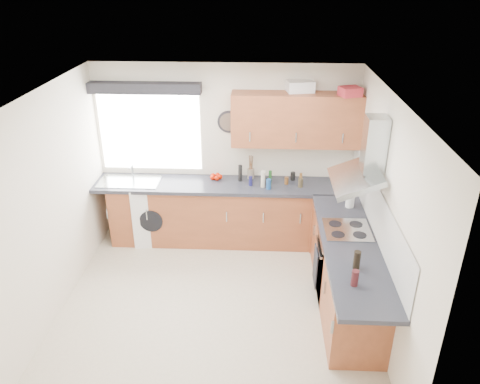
# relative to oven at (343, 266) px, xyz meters

# --- Properties ---
(ground_plane) EXTENTS (3.60, 3.60, 0.00)m
(ground_plane) POSITION_rel_oven_xyz_m (-1.50, -0.30, -0.42)
(ground_plane) COLOR beige
(ceiling) EXTENTS (3.60, 3.60, 0.02)m
(ceiling) POSITION_rel_oven_xyz_m (-1.50, -0.30, 2.08)
(ceiling) COLOR white
(ceiling) RESTS_ON wall_back
(wall_back) EXTENTS (3.60, 0.02, 2.50)m
(wall_back) POSITION_rel_oven_xyz_m (-1.50, 1.50, 0.82)
(wall_back) COLOR silver
(wall_back) RESTS_ON ground_plane
(wall_front) EXTENTS (3.60, 0.02, 2.50)m
(wall_front) POSITION_rel_oven_xyz_m (-1.50, -2.10, 0.82)
(wall_front) COLOR silver
(wall_front) RESTS_ON ground_plane
(wall_left) EXTENTS (0.02, 3.60, 2.50)m
(wall_left) POSITION_rel_oven_xyz_m (-3.30, -0.30, 0.82)
(wall_left) COLOR silver
(wall_left) RESTS_ON ground_plane
(wall_right) EXTENTS (0.02, 3.60, 2.50)m
(wall_right) POSITION_rel_oven_xyz_m (0.30, -0.30, 0.82)
(wall_right) COLOR silver
(wall_right) RESTS_ON ground_plane
(window) EXTENTS (1.40, 0.02, 1.10)m
(window) POSITION_rel_oven_xyz_m (-2.55, 1.49, 1.12)
(window) COLOR white
(window) RESTS_ON wall_back
(window_blind) EXTENTS (1.50, 0.18, 0.14)m
(window_blind) POSITION_rel_oven_xyz_m (-2.55, 1.40, 1.76)
(window_blind) COLOR black
(window_blind) RESTS_ON wall_back
(splashback) EXTENTS (0.01, 3.00, 0.54)m
(splashback) POSITION_rel_oven_xyz_m (0.29, 0.00, 0.75)
(splashback) COLOR white
(splashback) RESTS_ON wall_right
(base_cab_back) EXTENTS (3.00, 0.58, 0.86)m
(base_cab_back) POSITION_rel_oven_xyz_m (-1.60, 1.21, 0.01)
(base_cab_back) COLOR brown
(base_cab_back) RESTS_ON ground_plane
(base_cab_corner) EXTENTS (0.60, 0.60, 0.86)m
(base_cab_corner) POSITION_rel_oven_xyz_m (0.00, 1.20, 0.01)
(base_cab_corner) COLOR brown
(base_cab_corner) RESTS_ON ground_plane
(base_cab_right) EXTENTS (0.58, 2.10, 0.86)m
(base_cab_right) POSITION_rel_oven_xyz_m (0.01, -0.15, 0.01)
(base_cab_right) COLOR brown
(base_cab_right) RESTS_ON ground_plane
(worktop_back) EXTENTS (3.60, 0.62, 0.05)m
(worktop_back) POSITION_rel_oven_xyz_m (-1.50, 1.20, 0.46)
(worktop_back) COLOR #22242C
(worktop_back) RESTS_ON base_cab_back
(worktop_right) EXTENTS (0.62, 2.42, 0.05)m
(worktop_right) POSITION_rel_oven_xyz_m (0.00, -0.30, 0.46)
(worktop_right) COLOR #22242C
(worktop_right) RESTS_ON base_cab_right
(sink) EXTENTS (0.84, 0.46, 0.10)m
(sink) POSITION_rel_oven_xyz_m (-2.83, 1.20, 0.52)
(sink) COLOR #A2ACB3
(sink) RESTS_ON worktop_back
(oven) EXTENTS (0.56, 0.58, 0.85)m
(oven) POSITION_rel_oven_xyz_m (0.00, 0.00, 0.00)
(oven) COLOR black
(oven) RESTS_ON ground_plane
(hob_plate) EXTENTS (0.52, 0.52, 0.01)m
(hob_plate) POSITION_rel_oven_xyz_m (0.00, 0.00, 0.49)
(hob_plate) COLOR #A2ACB3
(hob_plate) RESTS_ON worktop_right
(extractor_hood) EXTENTS (0.52, 0.78, 0.66)m
(extractor_hood) POSITION_rel_oven_xyz_m (0.10, -0.00, 1.34)
(extractor_hood) COLOR #A2ACB3
(extractor_hood) RESTS_ON wall_right
(upper_cabinets) EXTENTS (1.70, 0.35, 0.70)m
(upper_cabinets) POSITION_rel_oven_xyz_m (-0.55, 1.32, 1.38)
(upper_cabinets) COLOR brown
(upper_cabinets) RESTS_ON wall_back
(washing_machine) EXTENTS (0.68, 0.67, 0.89)m
(washing_machine) POSITION_rel_oven_xyz_m (-2.50, 1.22, 0.02)
(washing_machine) COLOR white
(washing_machine) RESTS_ON ground_plane
(wall_clock) EXTENTS (0.31, 0.04, 0.31)m
(wall_clock) POSITION_rel_oven_xyz_m (-1.45, 1.48, 1.28)
(wall_clock) COLOR black
(wall_clock) RESTS_ON wall_back
(casserole) EXTENTS (0.38, 0.31, 0.14)m
(casserole) POSITION_rel_oven_xyz_m (-0.51, 1.42, 1.80)
(casserole) COLOR white
(casserole) RESTS_ON upper_cabinets
(storage_box) EXTENTS (0.31, 0.28, 0.12)m
(storage_box) POSITION_rel_oven_xyz_m (0.10, 1.22, 1.78)
(storage_box) COLOR #B72934
(storage_box) RESTS_ON upper_cabinets
(utensil_pot) EXTENTS (0.11, 0.11, 0.14)m
(utensil_pot) POSITION_rel_oven_xyz_m (-1.14, 1.40, 0.56)
(utensil_pot) COLOR #796B5C
(utensil_pot) RESTS_ON worktop_back
(kitchen_roll) EXTENTS (0.12, 0.12, 0.23)m
(kitchen_roll) POSITION_rel_oven_xyz_m (0.12, 0.59, 0.60)
(kitchen_roll) COLOR white
(kitchen_roll) RESTS_ON worktop_right
(tomato_cluster) EXTENTS (0.19, 0.19, 0.07)m
(tomato_cluster) POSITION_rel_oven_xyz_m (-1.63, 1.35, 0.52)
(tomato_cluster) COLOR #B91601
(tomato_cluster) RESTS_ON worktop_back
(jar_0) EXTENTS (0.06, 0.06, 0.14)m
(jar_0) POSITION_rel_oven_xyz_m (-0.89, 1.06, 0.56)
(jar_0) COLOR navy
(jar_0) RESTS_ON worktop_back
(jar_1) EXTENTS (0.04, 0.04, 0.20)m
(jar_1) POSITION_rel_oven_xyz_m (-0.87, 1.21, 0.58)
(jar_1) COLOR #19461A
(jar_1) RESTS_ON worktop_back
(jar_2) EXTENTS (0.07, 0.07, 0.12)m
(jar_2) POSITION_rel_oven_xyz_m (-0.55, 1.37, 0.54)
(jar_2) COLOR black
(jar_2) RESTS_ON worktop_back
(jar_3) EXTENTS (0.05, 0.05, 0.11)m
(jar_3) POSITION_rel_oven_xyz_m (-0.64, 1.22, 0.54)
(jar_3) COLOR brown
(jar_3) RESTS_ON worktop_back
(jar_4) EXTENTS (0.06, 0.06, 0.13)m
(jar_4) POSITION_rel_oven_xyz_m (-0.46, 1.14, 0.55)
(jar_4) COLOR #3E3422
(jar_4) RESTS_ON worktop_back
(jar_5) EXTENTS (0.06, 0.06, 0.23)m
(jar_5) POSITION_rel_oven_xyz_m (-1.28, 1.30, 0.60)
(jar_5) COLOR black
(jar_5) RESTS_ON worktop_back
(jar_6) EXTENTS (0.06, 0.06, 0.23)m
(jar_6) POSITION_rel_oven_xyz_m (-0.97, 1.12, 0.60)
(jar_6) COLOR #BDB6A1
(jar_6) RESTS_ON worktop_back
(jar_7) EXTENTS (0.04, 0.04, 0.19)m
(jar_7) POSITION_rel_oven_xyz_m (-0.45, 1.17, 0.58)
(jar_7) COLOR brown
(jar_7) RESTS_ON worktop_back
(jar_8) EXTENTS (0.05, 0.05, 0.13)m
(jar_8) POSITION_rel_oven_xyz_m (-1.13, 1.16, 0.55)
(jar_8) COLOR #151446
(jar_8) RESTS_ON worktop_back
(jar_9) EXTENTS (0.04, 0.04, 0.11)m
(jar_9) POSITION_rel_oven_xyz_m (-0.91, 1.19, 0.54)
(jar_9) COLOR black
(jar_9) RESTS_ON worktop_back
(bottle_0) EXTENTS (0.07, 0.07, 0.20)m
(bottle_0) POSITION_rel_oven_xyz_m (-0.03, -0.74, 0.58)
(bottle_0) COLOR black
(bottle_0) RESTS_ON worktop_right
(bottle_1) EXTENTS (0.07, 0.07, 0.16)m
(bottle_1) POSITION_rel_oven_xyz_m (-0.09, -1.02, 0.57)
(bottle_1) COLOR #41171A
(bottle_1) RESTS_ON worktop_right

